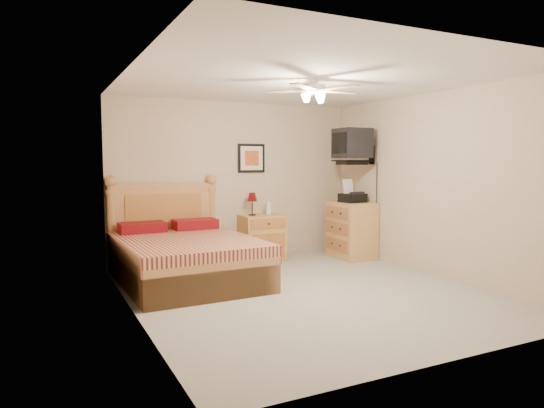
# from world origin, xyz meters

# --- Properties ---
(floor) EXTENTS (4.50, 4.50, 0.00)m
(floor) POSITION_xyz_m (0.00, 0.00, 0.00)
(floor) COLOR #9B978C
(floor) RESTS_ON ground
(ceiling) EXTENTS (4.00, 4.50, 0.04)m
(ceiling) POSITION_xyz_m (0.00, 0.00, 2.50)
(ceiling) COLOR white
(ceiling) RESTS_ON ground
(wall_back) EXTENTS (4.00, 0.04, 2.50)m
(wall_back) POSITION_xyz_m (0.00, 2.25, 1.25)
(wall_back) COLOR tan
(wall_back) RESTS_ON ground
(wall_front) EXTENTS (4.00, 0.04, 2.50)m
(wall_front) POSITION_xyz_m (0.00, -2.25, 1.25)
(wall_front) COLOR tan
(wall_front) RESTS_ON ground
(wall_left) EXTENTS (0.04, 4.50, 2.50)m
(wall_left) POSITION_xyz_m (-2.00, 0.00, 1.25)
(wall_left) COLOR tan
(wall_left) RESTS_ON ground
(wall_right) EXTENTS (0.04, 4.50, 2.50)m
(wall_right) POSITION_xyz_m (2.00, 0.00, 1.25)
(wall_right) COLOR tan
(wall_right) RESTS_ON ground
(bed) EXTENTS (1.69, 2.18, 1.38)m
(bed) POSITION_xyz_m (-1.14, 1.12, 0.69)
(bed) COLOR #B8793A
(bed) RESTS_ON ground
(nightstand) EXTENTS (0.67, 0.51, 0.72)m
(nightstand) POSITION_xyz_m (0.35, 2.00, 0.36)
(nightstand) COLOR #B38848
(nightstand) RESTS_ON ground
(table_lamp) EXTENTS (0.23, 0.23, 0.36)m
(table_lamp) POSITION_xyz_m (0.20, 2.03, 0.90)
(table_lamp) COLOR #510403
(table_lamp) RESTS_ON nightstand
(lotion_bottle) EXTENTS (0.12, 0.12, 0.25)m
(lotion_bottle) POSITION_xyz_m (0.48, 2.03, 0.84)
(lotion_bottle) COLOR white
(lotion_bottle) RESTS_ON nightstand
(framed_picture) EXTENTS (0.46, 0.04, 0.46)m
(framed_picture) POSITION_xyz_m (0.27, 2.23, 1.62)
(framed_picture) COLOR black
(framed_picture) RESTS_ON wall_back
(dresser) EXTENTS (0.57, 0.79, 0.91)m
(dresser) POSITION_xyz_m (1.73, 1.51, 0.46)
(dresser) COLOR tan
(dresser) RESTS_ON ground
(fax_machine) EXTENTS (0.38, 0.40, 0.37)m
(fax_machine) POSITION_xyz_m (1.72, 1.48, 1.10)
(fax_machine) COLOR black
(fax_machine) RESTS_ON dresser
(magazine_lower) EXTENTS (0.24, 0.29, 0.02)m
(magazine_lower) POSITION_xyz_m (1.66, 1.77, 0.92)
(magazine_lower) COLOR beige
(magazine_lower) RESTS_ON dresser
(magazine_upper) EXTENTS (0.25, 0.30, 0.02)m
(magazine_upper) POSITION_xyz_m (1.69, 1.79, 0.94)
(magazine_upper) COLOR gray
(magazine_upper) RESTS_ON magazine_lower
(wall_tv) EXTENTS (0.56, 0.46, 0.58)m
(wall_tv) POSITION_xyz_m (1.75, 1.34, 1.81)
(wall_tv) COLOR black
(wall_tv) RESTS_ON wall_right
(ceiling_fan) EXTENTS (1.14, 1.14, 0.28)m
(ceiling_fan) POSITION_xyz_m (0.00, -0.20, 2.36)
(ceiling_fan) COLOR white
(ceiling_fan) RESTS_ON ceiling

